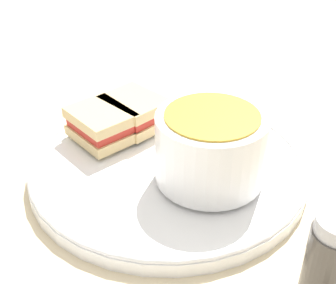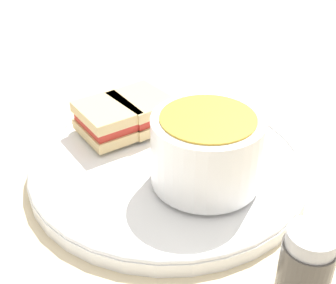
% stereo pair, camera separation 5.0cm
% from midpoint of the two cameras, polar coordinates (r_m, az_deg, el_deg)
% --- Properties ---
extents(ground_plane, '(2.40, 2.40, 0.00)m').
position_cam_midpoint_polar(ground_plane, '(0.52, 2.74, -3.73)').
color(ground_plane, beige).
extents(plate, '(0.30, 0.30, 0.02)m').
position_cam_midpoint_polar(plate, '(0.52, 2.77, -2.86)').
color(plate, white).
rests_on(plate, ground_plane).
extents(soup_bowl, '(0.11, 0.11, 0.07)m').
position_cam_midpoint_polar(soup_bowl, '(0.46, 7.81, -0.99)').
color(soup_bowl, white).
rests_on(soup_bowl, plate).
extents(spoon, '(0.08, 0.10, 0.01)m').
position_cam_midpoint_polar(spoon, '(0.55, 10.06, 0.83)').
color(spoon, silver).
rests_on(spoon, plate).
extents(sandwich_half_near, '(0.09, 0.08, 0.04)m').
position_cam_midpoint_polar(sandwich_half_near, '(0.57, -0.67, 3.91)').
color(sandwich_half_near, '#DBBC7F').
rests_on(sandwich_half_near, plate).
extents(sandwich_half_far, '(0.09, 0.09, 0.04)m').
position_cam_midpoint_polar(sandwich_half_far, '(0.55, -4.87, 2.55)').
color(sandwich_half_far, '#DBBC7F').
rests_on(sandwich_half_far, plate).
extents(salt_shaker, '(0.04, 0.04, 0.10)m').
position_cam_midpoint_polar(salt_shaker, '(0.37, 19.97, -16.01)').
color(salt_shaker, '#4C4742').
rests_on(salt_shaker, ground_plane).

